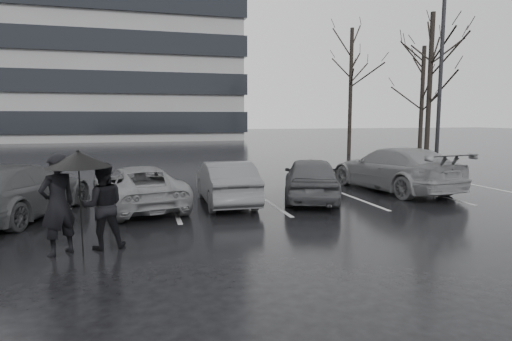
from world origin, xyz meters
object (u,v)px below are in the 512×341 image
at_px(pedestrian_right, 103,206).
at_px(tree_east, 429,89).
at_px(car_west_b, 138,187).
at_px(car_main, 311,178).
at_px(car_east, 394,169).
at_px(tree_ne, 422,102).
at_px(car_west_c, 18,191).
at_px(pedestrian_left, 58,205).
at_px(tree_north, 351,92).
at_px(car_west_a, 226,182).
at_px(lamp_post, 441,72).

distance_m(pedestrian_right, tree_east, 19.75).
height_order(car_west_b, pedestrian_right, pedestrian_right).
height_order(car_main, tree_east, tree_east).
height_order(car_east, tree_ne, tree_ne).
bearing_deg(car_west_c, pedestrian_right, 143.91).
height_order(pedestrian_left, tree_east, tree_east).
distance_m(tree_east, tree_north, 7.08).
relative_size(car_west_a, car_west_b, 0.89).
bearing_deg(car_west_b, tree_ne, -158.52).
bearing_deg(pedestrian_left, tree_north, -170.74).
xyz_separation_m(car_west_c, tree_ne, (20.55, 12.16, 2.82)).
distance_m(car_west_a, lamp_post, 12.35).
relative_size(car_west_b, pedestrian_right, 2.56).
bearing_deg(car_east, car_main, 5.26).
height_order(pedestrian_left, pedestrian_right, pedestrian_left).
height_order(pedestrian_right, lamp_post, lamp_post).
relative_size(lamp_post, tree_ne, 1.42).
bearing_deg(tree_north, tree_ne, -40.60).
bearing_deg(pedestrian_left, car_west_a, -176.40).
xyz_separation_m(car_main, pedestrian_left, (-6.49, -3.67, 0.26)).
bearing_deg(car_main, tree_east, -121.94).
relative_size(tree_ne, tree_north, 0.82).
bearing_deg(pedestrian_left, car_west_c, -107.39).
bearing_deg(car_west_b, car_west_a, 167.36).
distance_m(car_west_b, car_west_c, 2.92).
bearing_deg(tree_north, pedestrian_right, -128.75).
relative_size(car_west_a, pedestrian_left, 2.04).
distance_m(car_west_c, pedestrian_left, 3.79).
relative_size(car_west_c, tree_east, 0.59).
distance_m(car_west_c, lamp_post, 17.34).
distance_m(car_west_c, car_east, 11.44).
relative_size(car_main, lamp_post, 0.40).
distance_m(car_west_b, pedestrian_left, 4.09).
xyz_separation_m(car_west_a, tree_north, (11.67, 14.81, 3.62)).
xyz_separation_m(car_main, car_west_c, (-7.99, -0.20, 0.01)).
distance_m(car_east, tree_north, 15.62).
bearing_deg(tree_north, car_west_a, -128.22).
bearing_deg(tree_ne, tree_north, 139.40).
height_order(car_main, car_west_b, car_main).
bearing_deg(car_west_c, tree_east, -136.50).
relative_size(car_west_a, tree_ne, 0.54).
bearing_deg(pedestrian_right, car_west_c, -60.99).
bearing_deg(tree_north, pedestrian_left, -129.85).
relative_size(pedestrian_right, tree_east, 0.21).
bearing_deg(car_west_b, car_east, 172.24).
xyz_separation_m(car_main, lamp_post, (8.17, 4.73, 3.89)).
height_order(car_main, tree_ne, tree_ne).
xyz_separation_m(car_east, tree_north, (5.66, 14.13, 3.50)).
bearing_deg(car_west_c, car_west_b, -153.63).
height_order(car_main, pedestrian_left, pedestrian_left).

